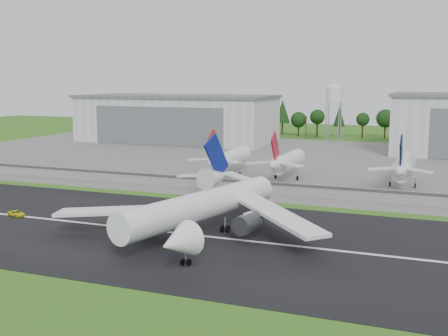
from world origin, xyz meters
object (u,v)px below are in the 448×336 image
at_px(main_airliner, 201,213).
at_px(parked_jet_red_b, 285,162).
at_px(ground_vehicle, 17,213).
at_px(parked_jet_red_a, 228,158).
at_px(parked_jet_navy, 403,167).

bearing_deg(main_airliner, parked_jet_red_b, -74.07).
bearing_deg(ground_vehicle, main_airliner, -74.30).
distance_m(ground_vehicle, parked_jet_red_a, 71.96).
bearing_deg(parked_jet_navy, parked_jet_red_b, -179.93).
xyz_separation_m(main_airliner, parked_jet_red_a, (-19.80, 66.94, 1.06)).
distance_m(main_airliner, parked_jet_red_a, 69.82).
xyz_separation_m(ground_vehicle, parked_jet_red_b, (45.14, 66.85, 5.18)).
bearing_deg(parked_jet_red_a, parked_jet_navy, 0.04).
height_order(ground_vehicle, parked_jet_red_b, parked_jet_red_b).
distance_m(main_airliner, parked_jet_navy, 75.03).
bearing_deg(parked_jet_navy, main_airliner, -116.77).
relative_size(main_airliner, parked_jet_navy, 1.87).
xyz_separation_m(parked_jet_red_a, parked_jet_navy, (53.59, 0.04, 0.23)).
bearing_deg(ground_vehicle, parked_jet_red_a, -5.53).
height_order(main_airliner, parked_jet_red_b, main_airliner).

